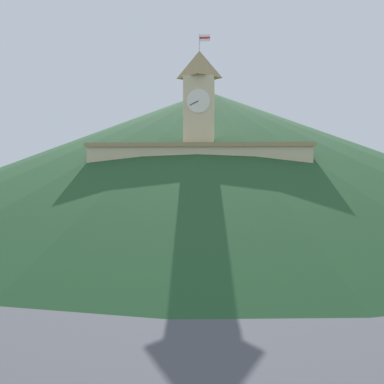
{
  "coord_description": "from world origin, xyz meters",
  "views": [
    {
      "loc": [
        3.44,
        -35.97,
        10.74
      ],
      "look_at": [
        0.0,
        7.58,
        6.88
      ],
      "focal_mm": 35.0,
      "sensor_mm": 36.0,
      "label": 1
    }
  ],
  "objects_px": {
    "car_blue_van": "(74,248)",
    "car_gray_pickup": "(97,236)",
    "car_yellow_coupe": "(288,261)",
    "pedestrian": "(181,234)",
    "street_lamp_right": "(190,209)",
    "street_lamp_center": "(272,213)",
    "car_white_taxi": "(270,242)",
    "car_green_wagon": "(182,254)",
    "street_lamp_left": "(112,213)"
  },
  "relations": [
    {
      "from": "car_blue_van",
      "to": "car_gray_pickup",
      "type": "bearing_deg",
      "value": -98.01
    },
    {
      "from": "car_yellow_coupe",
      "to": "pedestrian",
      "type": "bearing_deg",
      "value": 135.9
    },
    {
      "from": "car_yellow_coupe",
      "to": "pedestrian",
      "type": "height_order",
      "value": "pedestrian"
    },
    {
      "from": "street_lamp_right",
      "to": "pedestrian",
      "type": "distance_m",
      "value": 4.44
    },
    {
      "from": "car_gray_pickup",
      "to": "car_blue_van",
      "type": "bearing_deg",
      "value": -91.33
    },
    {
      "from": "street_lamp_center",
      "to": "car_white_taxi",
      "type": "distance_m",
      "value": 6.68
    },
    {
      "from": "car_green_wagon",
      "to": "pedestrian",
      "type": "distance_m",
      "value": 9.27
    },
    {
      "from": "street_lamp_right",
      "to": "car_yellow_coupe",
      "type": "relative_size",
      "value": 1.23
    },
    {
      "from": "street_lamp_right",
      "to": "car_gray_pickup",
      "type": "xyz_separation_m",
      "value": [
        -11.7,
        -4.7,
        -2.98
      ]
    },
    {
      "from": "street_lamp_left",
      "to": "car_green_wagon",
      "type": "bearing_deg",
      "value": -48.09
    },
    {
      "from": "street_lamp_center",
      "to": "car_green_wagon",
      "type": "bearing_deg",
      "value": -131.32
    },
    {
      "from": "car_yellow_coupe",
      "to": "pedestrian",
      "type": "relative_size",
      "value": 2.27
    },
    {
      "from": "street_lamp_right",
      "to": "car_green_wagon",
      "type": "bearing_deg",
      "value": -89.47
    },
    {
      "from": "street_lamp_right",
      "to": "street_lamp_center",
      "type": "distance_m",
      "value": 11.17
    },
    {
      "from": "car_yellow_coupe",
      "to": "car_white_taxi",
      "type": "height_order",
      "value": "car_white_taxi"
    },
    {
      "from": "street_lamp_center",
      "to": "car_green_wagon",
      "type": "xyz_separation_m",
      "value": [
        -11.05,
        -12.57,
        -2.76
      ]
    },
    {
      "from": "car_green_wagon",
      "to": "car_white_taxi",
      "type": "relative_size",
      "value": 1.03
    },
    {
      "from": "car_gray_pickup",
      "to": "street_lamp_center",
      "type": "bearing_deg",
      "value": 12.89
    },
    {
      "from": "car_green_wagon",
      "to": "car_blue_van",
      "type": "xyz_separation_m",
      "value": [
        -12.13,
        0.94,
        0.25
      ]
    },
    {
      "from": "car_gray_pickup",
      "to": "pedestrian",
      "type": "height_order",
      "value": "pedestrian"
    },
    {
      "from": "car_white_taxi",
      "to": "car_yellow_coupe",
      "type": "bearing_deg",
      "value": -82.29
    },
    {
      "from": "car_yellow_coupe",
      "to": "car_gray_pickup",
      "type": "xyz_separation_m",
      "value": [
        -22.66,
        9.18,
        0.18
      ]
    },
    {
      "from": "street_lamp_right",
      "to": "car_yellow_coupe",
      "type": "distance_m",
      "value": 17.97
    },
    {
      "from": "car_white_taxi",
      "to": "street_lamp_left",
      "type": "bearing_deg",
      "value": 166.41
    },
    {
      "from": "car_green_wagon",
      "to": "car_gray_pickup",
      "type": "bearing_deg",
      "value": -36.99
    },
    {
      "from": "pedestrian",
      "to": "car_blue_van",
      "type": "bearing_deg",
      "value": -82.22
    },
    {
      "from": "car_blue_van",
      "to": "pedestrian",
      "type": "xyz_separation_m",
      "value": [
        11.1,
        8.27,
        0.06
      ]
    },
    {
      "from": "pedestrian",
      "to": "street_lamp_right",
      "type": "bearing_deg",
      "value": 135.84
    },
    {
      "from": "car_green_wagon",
      "to": "car_gray_pickup",
      "type": "height_order",
      "value": "car_gray_pickup"
    },
    {
      "from": "street_lamp_right",
      "to": "pedestrian",
      "type": "bearing_deg",
      "value": -105.25
    },
    {
      "from": "car_white_taxi",
      "to": "street_lamp_center",
      "type": "bearing_deg",
      "value": 82.84
    },
    {
      "from": "car_gray_pickup",
      "to": "pedestrian",
      "type": "xyz_separation_m",
      "value": [
        10.78,
        1.35,
        0.22
      ]
    },
    {
      "from": "street_lamp_right",
      "to": "car_blue_van",
      "type": "height_order",
      "value": "street_lamp_right"
    },
    {
      "from": "car_gray_pickup",
      "to": "car_white_taxi",
      "type": "relative_size",
      "value": 1.17
    },
    {
      "from": "street_lamp_center",
      "to": "car_green_wagon",
      "type": "height_order",
      "value": "street_lamp_center"
    },
    {
      "from": "street_lamp_center",
      "to": "car_white_taxi",
      "type": "relative_size",
      "value": 1.04
    },
    {
      "from": "car_blue_van",
      "to": "car_white_taxi",
      "type": "distance_m",
      "value": 22.9
    },
    {
      "from": "car_green_wagon",
      "to": "car_yellow_coupe",
      "type": "bearing_deg",
      "value": 169.71
    },
    {
      "from": "car_white_taxi",
      "to": "pedestrian",
      "type": "height_order",
      "value": "pedestrian"
    },
    {
      "from": "street_lamp_right",
      "to": "car_blue_van",
      "type": "relative_size",
      "value": 1.0
    },
    {
      "from": "car_gray_pickup",
      "to": "pedestrian",
      "type": "bearing_deg",
      "value": 8.39
    },
    {
      "from": "car_green_wagon",
      "to": "car_gray_pickup",
      "type": "distance_m",
      "value": 14.19
    },
    {
      "from": "car_yellow_coupe",
      "to": "car_gray_pickup",
      "type": "bearing_deg",
      "value": 155.41
    },
    {
      "from": "car_gray_pickup",
      "to": "car_white_taxi",
      "type": "distance_m",
      "value": 21.92
    },
    {
      "from": "car_yellow_coupe",
      "to": "pedestrian",
      "type": "xyz_separation_m",
      "value": [
        -11.87,
        10.53,
        0.4
      ]
    },
    {
      "from": "car_yellow_coupe",
      "to": "car_gray_pickup",
      "type": "distance_m",
      "value": 24.45
    },
    {
      "from": "car_green_wagon",
      "to": "street_lamp_left",
      "type": "bearing_deg",
      "value": -51.45
    },
    {
      "from": "street_lamp_center",
      "to": "car_blue_van",
      "type": "xyz_separation_m",
      "value": [
        -23.17,
        -11.62,
        -2.51
      ]
    },
    {
      "from": "street_lamp_right",
      "to": "car_yellow_coupe",
      "type": "xyz_separation_m",
      "value": [
        10.96,
        -13.89,
        -3.16
      ]
    },
    {
      "from": "street_lamp_left",
      "to": "car_gray_pickup",
      "type": "relative_size",
      "value": 0.8
    }
  ]
}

